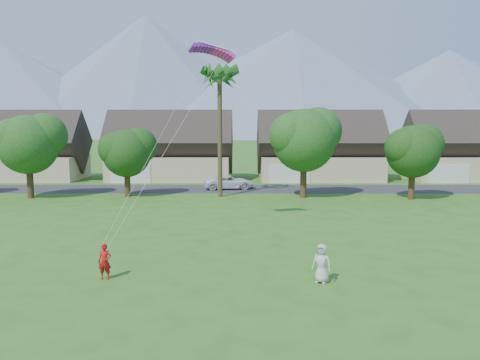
{
  "coord_description": "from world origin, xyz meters",
  "views": [
    {
      "loc": [
        0.1,
        -16.42,
        6.91
      ],
      "look_at": [
        0.0,
        10.0,
        3.8
      ],
      "focal_mm": 35.0,
      "sensor_mm": 36.0,
      "label": 1
    }
  ],
  "objects_px": {
    "watcher": "(322,263)",
    "parafoil_kite": "(213,50)",
    "parked_car": "(229,182)",
    "kite_flyer": "(105,262)"
  },
  "relations": [
    {
      "from": "parked_car",
      "to": "parafoil_kite",
      "type": "height_order",
      "value": "parafoil_kite"
    },
    {
      "from": "kite_flyer",
      "to": "parked_car",
      "type": "xyz_separation_m",
      "value": [
        4.75,
        30.03,
        -0.06
      ]
    },
    {
      "from": "parafoil_kite",
      "to": "parked_car",
      "type": "bearing_deg",
      "value": 68.33
    },
    {
      "from": "parked_car",
      "to": "kite_flyer",
      "type": "bearing_deg",
      "value": 161.67
    },
    {
      "from": "kite_flyer",
      "to": "watcher",
      "type": "distance_m",
      "value": 9.68
    },
    {
      "from": "watcher",
      "to": "parafoil_kite",
      "type": "height_order",
      "value": "parafoil_kite"
    },
    {
      "from": "kite_flyer",
      "to": "parked_car",
      "type": "bearing_deg",
      "value": 81.73
    },
    {
      "from": "watcher",
      "to": "parked_car",
      "type": "xyz_separation_m",
      "value": [
        -4.92,
        30.45,
        -0.11
      ]
    },
    {
      "from": "kite_flyer",
      "to": "watcher",
      "type": "bearing_deg",
      "value": -1.78
    },
    {
      "from": "parked_car",
      "to": "parafoil_kite",
      "type": "bearing_deg",
      "value": 169.41
    }
  ]
}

